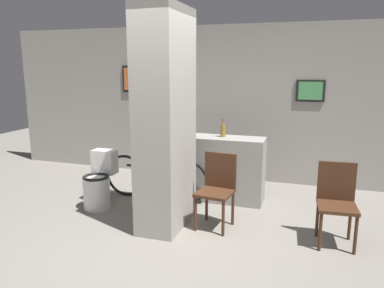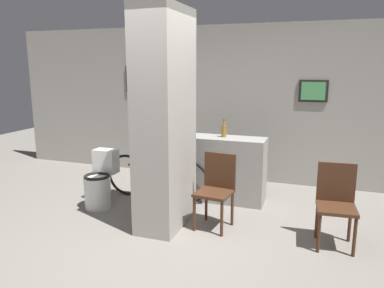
% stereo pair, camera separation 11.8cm
% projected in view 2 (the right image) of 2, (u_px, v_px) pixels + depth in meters
% --- Properties ---
extents(ground_plane, '(14.00, 14.00, 0.00)m').
position_uv_depth(ground_plane, '(159.00, 240.00, 4.23)').
color(ground_plane, slate).
extents(wall_back, '(8.00, 0.09, 2.60)m').
position_uv_depth(wall_back, '(220.00, 103.00, 6.40)').
color(wall_back, gray).
rests_on(wall_back, ground_plane).
extents(pillar_center, '(0.50, 0.92, 2.60)m').
position_uv_depth(pillar_center, '(165.00, 120.00, 4.42)').
color(pillar_center, gray).
rests_on(pillar_center, ground_plane).
extents(counter_shelf, '(1.38, 0.44, 0.94)m').
position_uv_depth(counter_shelf, '(217.00, 168.00, 5.45)').
color(counter_shelf, gray).
rests_on(counter_shelf, ground_plane).
extents(toilet, '(0.36, 0.52, 0.78)m').
position_uv_depth(toilet, '(100.00, 183.00, 5.20)').
color(toilet, silver).
rests_on(toilet, ground_plane).
extents(chair_near_pillar, '(0.45, 0.45, 0.90)m').
position_uv_depth(chair_near_pillar, '(216.00, 187.00, 4.52)').
color(chair_near_pillar, '#422616').
rests_on(chair_near_pillar, ground_plane).
extents(chair_by_doorway, '(0.43, 0.43, 0.90)m').
position_uv_depth(chair_by_doorway, '(336.00, 201.00, 4.05)').
color(chair_by_doorway, '#422616').
rests_on(chair_by_doorway, ground_plane).
extents(bicycle, '(1.62, 0.42, 0.68)m').
position_uv_depth(bicycle, '(157.00, 177.00, 5.49)').
color(bicycle, black).
rests_on(bicycle, ground_plane).
extents(bottle_tall, '(0.07, 0.07, 0.26)m').
position_uv_depth(bottle_tall, '(224.00, 130.00, 5.33)').
color(bottle_tall, olive).
rests_on(bottle_tall, counter_shelf).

